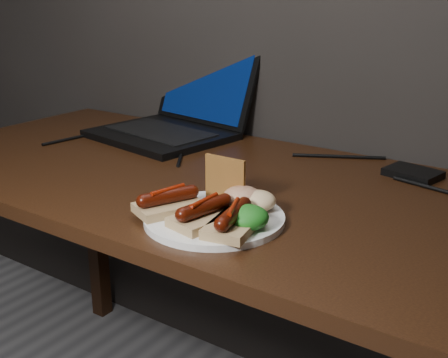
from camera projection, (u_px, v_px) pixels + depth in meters
desk at (187, 208)px, 1.28m from camera, size 1.40×0.70×0.75m
laptop at (177, 116)px, 1.55m from camera, size 0.40×0.42×0.25m
hard_drive at (413, 173)px, 1.21m from camera, size 0.12×0.10×0.02m
desk_cables at (235, 155)px, 1.36m from camera, size 0.98×0.39×0.01m
plate at (214, 218)px, 0.98m from camera, size 0.25×0.25×0.01m
bread_sausage_left at (168, 202)px, 0.99m from camera, size 0.11×0.13×0.04m
bread_sausage_center at (204, 214)px, 0.94m from camera, size 0.09×0.13×0.04m
bread_sausage_right at (233, 220)px, 0.91m from camera, size 0.09×0.13×0.04m
crispbread at (225, 179)px, 1.03m from camera, size 0.09×0.01×0.08m
salad_greens at (248, 217)px, 0.92m from camera, size 0.07×0.07×0.04m
salsa_mound at (242, 198)px, 1.00m from camera, size 0.07×0.07×0.04m
coleslaw_mound at (258, 201)px, 1.00m from camera, size 0.06×0.06×0.04m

